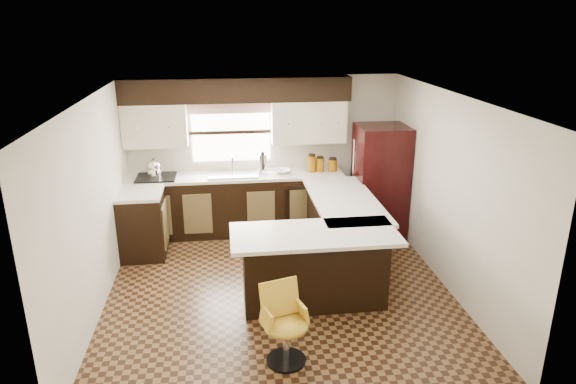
{
  "coord_description": "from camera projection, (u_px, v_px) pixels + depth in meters",
  "views": [
    {
      "loc": [
        -0.6,
        -5.66,
        3.25
      ],
      "look_at": [
        0.17,
        0.45,
        1.13
      ],
      "focal_mm": 32.0,
      "sensor_mm": 36.0,
      "label": 1
    }
  ],
  "objects": [
    {
      "name": "wall_left",
      "position": [
        94.0,
        207.0,
        5.8
      ],
      "size": [
        0.0,
        4.4,
        4.4
      ],
      "primitive_type": "plane",
      "rotation": [
        1.57,
        0.0,
        1.57
      ],
      "color": "beige",
      "rests_on": "floor"
    },
    {
      "name": "counter_pen_long",
      "position": [
        345.0,
        200.0,
        6.84
      ],
      "size": [
        0.84,
        1.95,
        0.04
      ],
      "primitive_type": "cube",
      "color": "silver",
      "rests_on": "peninsula_long"
    },
    {
      "name": "base_cab_left",
      "position": [
        143.0,
        225.0,
        7.25
      ],
      "size": [
        0.6,
        0.7,
        0.9
      ],
      "primitive_type": "cube",
      "color": "black",
      "rests_on": "floor"
    },
    {
      "name": "window_pane",
      "position": [
        231.0,
        132.0,
        7.92
      ],
      "size": [
        1.2,
        0.02,
        0.9
      ],
      "primitive_type": "cube",
      "color": "white",
      "rests_on": "wall_back"
    },
    {
      "name": "base_cab_back",
      "position": [
        237.0,
        205.0,
        8.02
      ],
      "size": [
        3.3,
        0.6,
        0.9
      ],
      "primitive_type": "cube",
      "color": "black",
      "rests_on": "floor"
    },
    {
      "name": "kettle",
      "position": [
        154.0,
        167.0,
        7.64
      ],
      "size": [
        0.21,
        0.21,
        0.28
      ],
      "primitive_type": null,
      "color": "silver",
      "rests_on": "cooktop"
    },
    {
      "name": "wall_back",
      "position": [
        264.0,
        153.0,
        8.11
      ],
      "size": [
        4.4,
        0.0,
        4.4
      ],
      "primitive_type": "plane",
      "rotation": [
        1.57,
        0.0,
        0.0
      ],
      "color": "beige",
      "rests_on": "floor"
    },
    {
      "name": "canister_small",
      "position": [
        333.0,
        165.0,
        8.03
      ],
      "size": [
        0.14,
        0.14,
        0.18
      ],
      "primitive_type": "cylinder",
      "color": "#895308",
      "rests_on": "counter_back"
    },
    {
      "name": "percolator",
      "position": [
        263.0,
        164.0,
        7.86
      ],
      "size": [
        0.13,
        0.13,
        0.31
      ],
      "primitive_type": "cylinder",
      "color": "silver",
      "rests_on": "counter_back"
    },
    {
      "name": "ceiling",
      "position": [
        278.0,
        97.0,
        5.66
      ],
      "size": [
        4.4,
        4.4,
        0.0
      ],
      "primitive_type": "plane",
      "rotation": [
        3.14,
        0.0,
        0.0
      ],
      "color": "silver",
      "rests_on": "wall_back"
    },
    {
      "name": "upper_cab_left",
      "position": [
        155.0,
        125.0,
        7.59
      ],
      "size": [
        0.94,
        0.35,
        0.64
      ],
      "primitive_type": "cube",
      "color": "beige",
      "rests_on": "wall_back"
    },
    {
      "name": "cooktop",
      "position": [
        156.0,
        177.0,
        7.7
      ],
      "size": [
        0.58,
        0.5,
        0.02
      ],
      "primitive_type": "cube",
      "color": "black",
      "rests_on": "counter_back"
    },
    {
      "name": "wall_right",
      "position": [
        449.0,
        192.0,
        6.3
      ],
      "size": [
        0.0,
        4.4,
        4.4
      ],
      "primitive_type": "plane",
      "rotation": [
        1.57,
        0.0,
        -1.57
      ],
      "color": "beige",
      "rests_on": "floor"
    },
    {
      "name": "canister_large",
      "position": [
        312.0,
        164.0,
        7.98
      ],
      "size": [
        0.13,
        0.13,
        0.25
      ],
      "primitive_type": "cylinder",
      "color": "#895308",
      "rests_on": "counter_back"
    },
    {
      "name": "valance",
      "position": [
        230.0,
        107.0,
        7.76
      ],
      "size": [
        1.3,
        0.06,
        0.18
      ],
      "primitive_type": "cube",
      "color": "#D19B93",
      "rests_on": "wall_back"
    },
    {
      "name": "mixing_bowl",
      "position": [
        282.0,
        171.0,
        7.93
      ],
      "size": [
        0.29,
        0.29,
        0.06
      ],
      "primitive_type": "imported",
      "rotation": [
        0.0,
        0.0,
        0.17
      ],
      "color": "white",
      "rests_on": "counter_back"
    },
    {
      "name": "counter_left",
      "position": [
        140.0,
        194.0,
        7.1
      ],
      "size": [
        0.6,
        0.7,
        0.04
      ],
      "primitive_type": "cube",
      "color": "silver",
      "rests_on": "base_cab_left"
    },
    {
      "name": "upper_cab_right",
      "position": [
        308.0,
        121.0,
        7.86
      ],
      "size": [
        1.14,
        0.35,
        0.64
      ],
      "primitive_type": "cube",
      "color": "beige",
      "rests_on": "wall_back"
    },
    {
      "name": "floor",
      "position": [
        279.0,
        289.0,
        6.44
      ],
      "size": [
        4.4,
        4.4,
        0.0
      ],
      "primitive_type": "plane",
      "color": "#49301A",
      "rests_on": "ground"
    },
    {
      "name": "sink",
      "position": [
        233.0,
        174.0,
        7.83
      ],
      "size": [
        0.75,
        0.45,
        0.03
      ],
      "primitive_type": "cube",
      "color": "#B2B2B7",
      "rests_on": "counter_back"
    },
    {
      "name": "refrigerator",
      "position": [
        380.0,
        182.0,
        7.8
      ],
      "size": [
        0.74,
        0.71,
        1.72
      ],
      "primitive_type": "cube",
      "color": "black",
      "rests_on": "floor"
    },
    {
      "name": "dishwasher",
      "position": [
        303.0,
        210.0,
        7.88
      ],
      "size": [
        0.58,
        0.03,
        0.78
      ],
      "primitive_type": "cube",
      "color": "black",
      "rests_on": "floor"
    },
    {
      "name": "soffit",
      "position": [
        237.0,
        90.0,
        7.57
      ],
      "size": [
        3.4,
        0.35,
        0.36
      ],
      "primitive_type": "cube",
      "color": "black",
      "rests_on": "wall_back"
    },
    {
      "name": "peninsula_long",
      "position": [
        340.0,
        233.0,
        6.98
      ],
      "size": [
        0.6,
        1.95,
        0.9
      ],
      "primitive_type": "cube",
      "color": "black",
      "rests_on": "floor"
    },
    {
      "name": "counter_pen_return",
      "position": [
        314.0,
        234.0,
        5.77
      ],
      "size": [
        1.89,
        0.84,
        0.04
      ],
      "primitive_type": "cube",
      "color": "silver",
      "rests_on": "peninsula_return"
    },
    {
      "name": "bar_chair",
      "position": [
        286.0,
        326.0,
        4.97
      ],
      "size": [
        0.54,
        0.54,
        0.81
      ],
      "primitive_type": null,
      "rotation": [
        0.0,
        0.0,
        0.29
      ],
      "color": "gold",
      "rests_on": "floor"
    },
    {
      "name": "counter_back",
      "position": [
        236.0,
        176.0,
        7.87
      ],
      "size": [
        3.3,
        0.6,
        0.04
      ],
      "primitive_type": "cube",
      "color": "silver",
      "rests_on": "base_cab_back"
    },
    {
      "name": "wall_front",
      "position": [
        309.0,
        295.0,
        3.98
      ],
      "size": [
        4.4,
        0.0,
        4.4
      ],
      "primitive_type": "plane",
      "rotation": [
        -1.57,
        0.0,
        0.0
      ],
      "color": "beige",
      "rests_on": "floor"
    },
    {
      "name": "peninsula_return",
      "position": [
        314.0,
        268.0,
        6.01
      ],
      "size": [
        1.65,
        0.6,
        0.9
      ],
      "primitive_type": "cube",
      "color": "black",
      "rests_on": "floor"
    },
    {
      "name": "canister_med",
      "position": [
        320.0,
        165.0,
        8.0
      ],
      "size": [
        0.13,
        0.13,
        0.21
      ],
      "primitive_type": "cylinder",
      "color": "#895308",
      "rests_on": "counter_back"
    }
  ]
}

